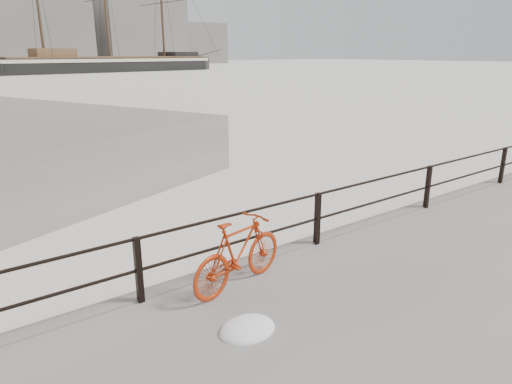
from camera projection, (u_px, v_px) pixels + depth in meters
ground at (418, 220)px, 10.82m from camera, size 400.00×400.00×0.00m
guardrail at (428, 187)px, 10.46m from camera, size 28.00×0.10×1.00m
bicycle at (239, 253)px, 6.88m from camera, size 1.87×0.66×1.12m
barque_black at (111, 72)px, 93.92m from camera, size 58.88×25.34×32.50m
industrial_west at (27, 33)px, 126.93m from camera, size 32.00×18.00×18.00m
industrial_mid at (138, 26)px, 149.88m from camera, size 26.00×20.00×24.00m
industrial_east at (193, 43)px, 168.32m from camera, size 20.00×16.00×14.00m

